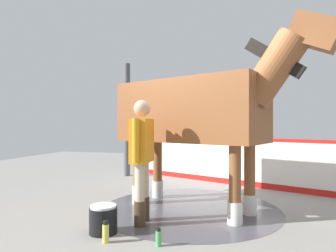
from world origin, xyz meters
TOP-DOWN VIEW (x-y plane):
  - ground_plane at (0.00, 0.00)m, footprint 16.00×16.00m
  - wet_patch at (0.07, -0.07)m, footprint 2.79×2.79m
  - barrier_wall at (-1.93, 0.71)m, footprint 2.22×5.47m
  - roof_post_far at (-2.43, -2.21)m, footprint 0.16×0.16m
  - horse at (0.11, 0.05)m, footprint 1.75×3.50m
  - handler at (0.91, -0.57)m, footprint 0.66×0.26m
  - wash_bucket at (1.36, -0.90)m, footprint 0.34×0.34m
  - bottle_shampoo at (1.62, -0.73)m, footprint 0.07×0.07m
  - bottle_spray at (1.55, -0.14)m, footprint 0.06×0.06m

SIDE VIEW (x-z plane):
  - ground_plane at x=0.00m, z-range -0.02..0.00m
  - wet_patch at x=0.07m, z-range 0.00..0.00m
  - bottle_spray at x=1.55m, z-range -0.01..0.19m
  - bottle_shampoo at x=1.62m, z-range -0.01..0.23m
  - wash_bucket at x=1.36m, z-range 0.00..0.34m
  - barrier_wall at x=-1.93m, z-range -0.04..1.00m
  - handler at x=0.91m, z-range 0.12..1.77m
  - roof_post_far at x=-2.43m, z-range 0.00..2.89m
  - horse at x=0.11m, z-range 0.16..2.87m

